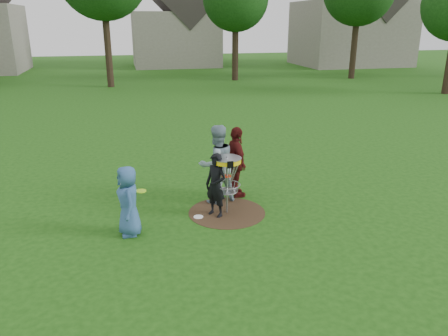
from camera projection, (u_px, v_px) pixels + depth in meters
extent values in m
plane|color=#19470F|center=(227.00, 212.00, 10.21)|extent=(100.00, 100.00, 0.00)
cylinder|color=#47331E|center=(227.00, 212.00, 10.21)|extent=(1.80, 1.80, 0.01)
imported|color=#335A8E|center=(128.00, 201.00, 8.95)|extent=(0.57, 0.79, 1.49)
imported|color=black|center=(216.00, 185.00, 9.83)|extent=(0.61, 0.64, 1.48)
imported|color=#8098A5|center=(217.00, 164.00, 10.54)|extent=(1.12, 0.99, 1.93)
imported|color=#511312|center=(236.00, 162.00, 10.89)|extent=(0.57, 1.10, 1.80)
cylinder|color=white|center=(198.00, 217.00, 9.95)|extent=(0.22, 0.22, 0.02)
cylinder|color=#9EA0A5|center=(227.00, 185.00, 9.99)|extent=(0.05, 0.05, 1.38)
cylinder|color=yellow|center=(227.00, 160.00, 9.80)|extent=(0.64, 0.64, 0.10)
cylinder|color=#9EA0A5|center=(227.00, 158.00, 9.78)|extent=(0.66, 0.66, 0.01)
cube|color=black|center=(230.00, 165.00, 9.50)|extent=(0.14, 0.02, 0.16)
torus|color=#9EA0A5|center=(227.00, 185.00, 9.98)|extent=(0.62, 0.62, 0.02)
torus|color=#9EA0A5|center=(227.00, 191.00, 10.03)|extent=(0.50, 0.50, 0.02)
cylinder|color=#9EA0A5|center=(227.00, 191.00, 10.04)|extent=(0.44, 0.44, 0.01)
cylinder|color=#B2F41B|center=(141.00, 191.00, 9.02)|extent=(0.22, 0.22, 0.02)
cylinder|color=#FC3D15|center=(226.00, 176.00, 9.91)|extent=(0.22, 0.22, 0.02)
cylinder|color=#FF43A8|center=(220.00, 159.00, 10.22)|extent=(0.22, 0.22, 0.02)
cylinder|color=#D83993|center=(234.00, 158.00, 10.57)|extent=(0.22, 0.22, 0.02)
cylinder|color=#38281C|center=(108.00, 51.00, 28.69)|extent=(0.46, 0.46, 4.62)
cylinder|color=#38281C|center=(235.00, 54.00, 32.09)|extent=(0.46, 0.46, 3.78)
cylinder|color=#38281C|center=(354.00, 50.00, 32.99)|extent=(0.46, 0.46, 4.20)
cube|color=gray|center=(175.00, 39.00, 42.35)|extent=(8.00, 7.00, 5.00)
cube|color=gray|center=(350.00, 34.00, 42.98)|extent=(10.00, 8.00, 6.00)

